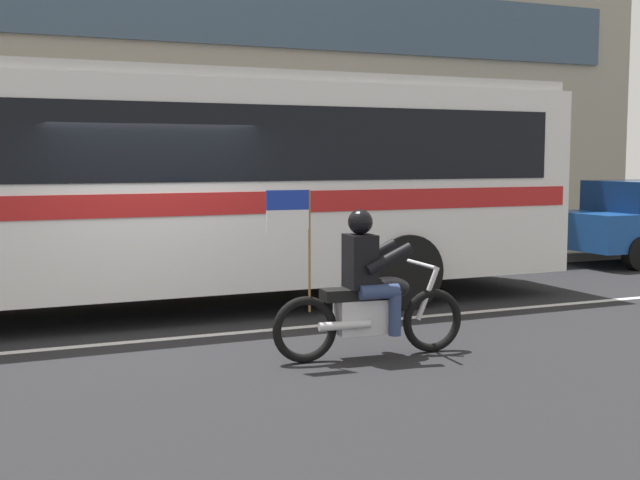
% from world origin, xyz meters
% --- Properties ---
extents(ground_plane, '(60.00, 60.00, 0.00)m').
position_xyz_m(ground_plane, '(0.00, 0.00, 0.00)').
color(ground_plane, black).
extents(sidewalk_curb, '(28.00, 3.80, 0.15)m').
position_xyz_m(sidewalk_curb, '(0.00, 5.10, 0.07)').
color(sidewalk_curb, '#A39E93').
rests_on(sidewalk_curb, ground_plane).
extents(lane_center_stripe, '(26.60, 0.14, 0.01)m').
position_xyz_m(lane_center_stripe, '(0.00, -0.60, 0.00)').
color(lane_center_stripe, silver).
rests_on(lane_center_stripe, ground_plane).
extents(transit_bus, '(12.30, 2.74, 3.22)m').
position_xyz_m(transit_bus, '(0.10, 1.19, 1.88)').
color(transit_bus, white).
rests_on(transit_bus, ground_plane).
extents(motorcycle_with_rider, '(2.19, 0.64, 1.78)m').
position_xyz_m(motorcycle_with_rider, '(1.72, -2.31, 0.67)').
color(motorcycle_with_rider, black).
rests_on(motorcycle_with_rider, ground_plane).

